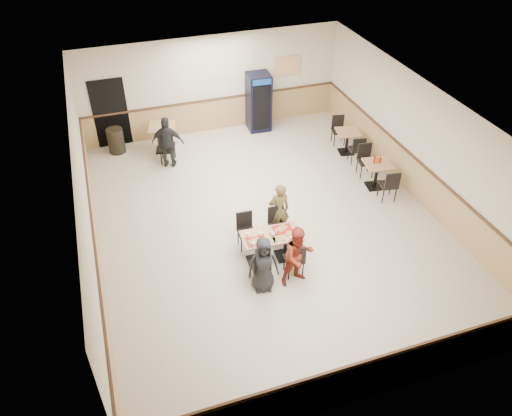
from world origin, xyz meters
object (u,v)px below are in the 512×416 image
object	(u,v)px
diner_woman_right	(298,256)
side_table_near	(377,171)
diner_woman_left	(263,265)
back_table	(163,134)
lone_diner	(168,142)
side_table_far	(347,139)
diner_man_opposite	(279,210)
trash_bin	(116,141)
main_table	(271,243)
pepsi_cooler	(259,102)

from	to	relation	value
diner_woman_right	side_table_near	world-z (taller)	diner_woman_right
diner_woman_left	back_table	world-z (taller)	diner_woman_left
diner_woman_right	side_table_near	bearing A→B (deg)	30.17
lone_diner	side_table_far	xyz separation A→B (m)	(5.08, -0.93, -0.29)
diner_man_opposite	trash_bin	xyz separation A→B (m)	(-3.20, 5.04, -0.33)
diner_woman_right	lone_diner	distance (m)	5.62
diner_woman_left	side_table_far	size ratio (longest dim) A/B	1.72
side_table_near	side_table_far	world-z (taller)	side_table_near
main_table	pepsi_cooler	world-z (taller)	pepsi_cooler
lone_diner	pepsi_cooler	bearing A→B (deg)	-135.94
diner_man_opposite	pepsi_cooler	world-z (taller)	pepsi_cooler
lone_diner	pepsi_cooler	world-z (taller)	pepsi_cooler
diner_woman_right	diner_man_opposite	bearing A→B (deg)	76.03
diner_woman_left	diner_man_opposite	xyz separation A→B (m)	(0.92, 1.54, 0.05)
lone_diner	diner_woman_right	bearing A→B (deg)	128.68
main_table	side_table_far	distance (m)	5.16
main_table	back_table	world-z (taller)	back_table
side_table_far	back_table	distance (m)	5.40
back_table	trash_bin	world-z (taller)	back_table
main_table	trash_bin	xyz separation A→B (m)	(-2.74, 5.81, -0.09)
diner_woman_left	back_table	xyz separation A→B (m)	(-0.94, 6.24, -0.12)
diner_woman_left	side_table_near	xyz separation A→B (m)	(4.06, 2.54, -0.17)
diner_woman_left	back_table	size ratio (longest dim) A/B	1.44
side_table_near	back_table	bearing A→B (deg)	143.55
diner_man_opposite	trash_bin	size ratio (longest dim) A/B	1.88
diner_man_opposite	main_table	bearing A→B (deg)	61.88
diner_woman_left	diner_woman_right	xyz separation A→B (m)	(0.75, -0.04, 0.05)
main_table	diner_woman_right	size ratio (longest dim) A/B	0.94
side_table_near	diner_woman_left	bearing A→B (deg)	-147.94
side_table_near	pepsi_cooler	size ratio (longest dim) A/B	0.43
main_table	side_table_far	xyz separation A→B (m)	(3.68, 3.61, 0.00)
main_table	pepsi_cooler	size ratio (longest dim) A/B	0.74
diner_woman_right	lone_diner	world-z (taller)	lone_diner
lone_diner	side_table_far	bearing A→B (deg)	-169.23
side_table_far	pepsi_cooler	bearing A→B (deg)	131.38
side_table_far	diner_woman_right	bearing A→B (deg)	-127.46
side_table_far	back_table	size ratio (longest dim) A/B	0.84
side_table_far	trash_bin	bearing A→B (deg)	161.09
diner_man_opposite	lone_diner	distance (m)	4.21
main_table	diner_man_opposite	world-z (taller)	diner_man_opposite
side_table_near	back_table	xyz separation A→B (m)	(-5.00, 3.69, 0.05)
back_table	trash_bin	distance (m)	1.40
diner_man_opposite	side_table_near	size ratio (longest dim) A/B	1.81
diner_woman_left	side_table_far	bearing A→B (deg)	56.54
main_table	diner_woman_right	xyz separation A→B (m)	(0.29, -0.81, 0.24)
pepsi_cooler	side_table_far	bearing A→B (deg)	-46.05
pepsi_cooler	diner_man_opposite	bearing A→B (deg)	-101.14
side_table_near	trash_bin	xyz separation A→B (m)	(-6.34, 4.04, -0.11)
diner_man_opposite	lone_diner	xyz separation A→B (m)	(-1.86, 3.78, 0.06)
side_table_far	back_table	bearing A→B (deg)	159.98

